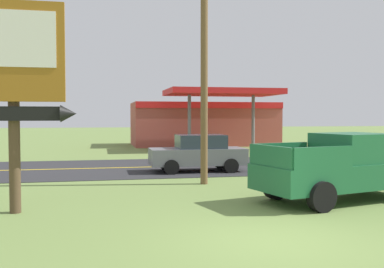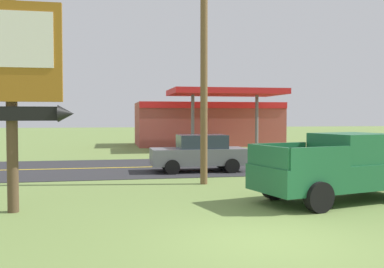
{
  "view_description": "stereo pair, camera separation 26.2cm",
  "coord_description": "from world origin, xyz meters",
  "px_view_note": "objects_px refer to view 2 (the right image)",
  "views": [
    {
      "loc": [
        -3.33,
        -8.13,
        2.47
      ],
      "look_at": [
        0.0,
        8.0,
        1.8
      ],
      "focal_mm": 41.34,
      "sensor_mm": 36.0,
      "label": 1
    },
    {
      "loc": [
        -3.07,
        -8.18,
        2.47
      ],
      "look_at": [
        0.0,
        8.0,
        1.8
      ],
      "focal_mm": 41.34,
      "sensor_mm": 36.0,
      "label": 2
    }
  ],
  "objects_px": {
    "motel_sign": "(12,70)",
    "utility_pole": "(204,58)",
    "car_grey_near_lane": "(199,153)",
    "gas_station": "(208,122)",
    "pickup_green_parked_on_lawn": "(342,168)"
  },
  "relations": [
    {
      "from": "motel_sign",
      "to": "pickup_green_parked_on_lawn",
      "type": "height_order",
      "value": "motel_sign"
    },
    {
      "from": "gas_station",
      "to": "pickup_green_parked_on_lawn",
      "type": "relative_size",
      "value": 2.17
    },
    {
      "from": "utility_pole",
      "to": "pickup_green_parked_on_lawn",
      "type": "bearing_deg",
      "value": -49.73
    },
    {
      "from": "motel_sign",
      "to": "car_grey_near_lane",
      "type": "distance_m",
      "value": 10.13
    },
    {
      "from": "motel_sign",
      "to": "utility_pole",
      "type": "bearing_deg",
      "value": 33.72
    },
    {
      "from": "motel_sign",
      "to": "car_grey_near_lane",
      "type": "height_order",
      "value": "motel_sign"
    },
    {
      "from": "motel_sign",
      "to": "gas_station",
      "type": "relative_size",
      "value": 0.47
    },
    {
      "from": "motel_sign",
      "to": "car_grey_near_lane",
      "type": "relative_size",
      "value": 1.34
    },
    {
      "from": "motel_sign",
      "to": "pickup_green_parked_on_lawn",
      "type": "bearing_deg",
      "value": -0.1
    },
    {
      "from": "motel_sign",
      "to": "gas_station",
      "type": "bearing_deg",
      "value": 66.74
    },
    {
      "from": "gas_station",
      "to": "pickup_green_parked_on_lawn",
      "type": "distance_m",
      "value": 24.98
    },
    {
      "from": "pickup_green_parked_on_lawn",
      "to": "car_grey_near_lane",
      "type": "bearing_deg",
      "value": 110.01
    },
    {
      "from": "gas_station",
      "to": "car_grey_near_lane",
      "type": "xyz_separation_m",
      "value": [
        -4.38,
        -17.48,
        -1.11
      ]
    },
    {
      "from": "motel_sign",
      "to": "utility_pole",
      "type": "distance_m",
      "value": 6.99
    },
    {
      "from": "motel_sign",
      "to": "utility_pole",
      "type": "height_order",
      "value": "utility_pole"
    }
  ]
}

